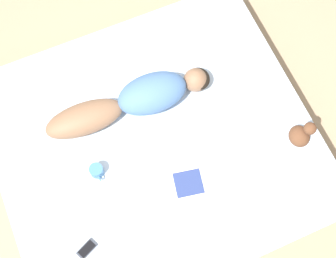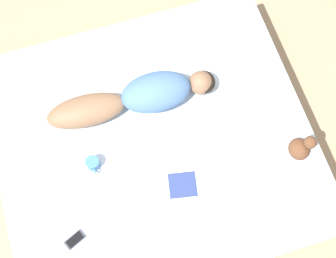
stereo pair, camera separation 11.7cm
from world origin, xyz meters
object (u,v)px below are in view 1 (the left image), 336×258
Objects in this scene: coffee_mug at (97,171)px; cell_phone at (87,249)px; person at (134,101)px; open_magazine at (184,165)px.

coffee_mug is 0.82× the size of cell_phone.
person is at bearing 130.39° from coffee_mug.
cell_phone is at bearing -36.88° from person.
person is at bearing -153.54° from open_magazine.
coffee_mug is 0.51m from cell_phone.
coffee_mug is (0.35, -0.41, -0.06)m from person.
person is 1.03m from cell_phone.
open_magazine is at bearing 17.37° from person.
cell_phone is at bearing -60.62° from open_magazine.
person is 2.10× the size of open_magazine.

